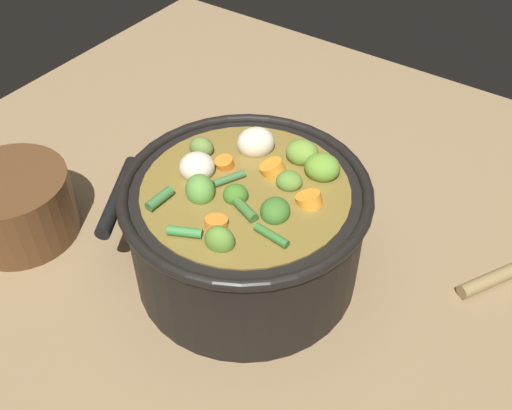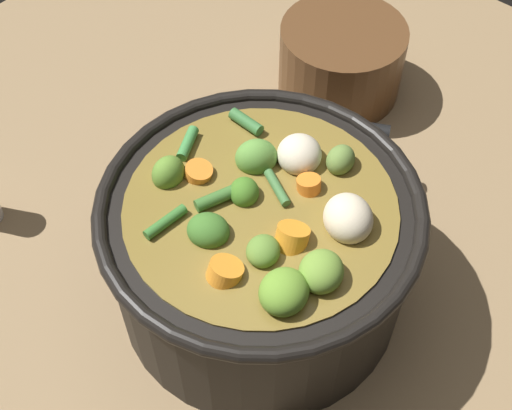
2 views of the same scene
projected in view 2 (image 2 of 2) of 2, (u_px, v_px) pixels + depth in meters
The scene contains 3 objects.
ground_plane at pixel (260, 289), 0.67m from camera, with size 1.10×1.10×0.00m, color #8C704C.
cooking_pot at pixel (261, 247), 0.61m from camera, with size 0.27×0.27×0.15m.
small_saucepan at pixel (341, 61), 0.80m from camera, with size 0.23×0.20×0.09m.
Camera 2 is at (0.27, 0.22, 0.58)m, focal length 49.33 mm.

